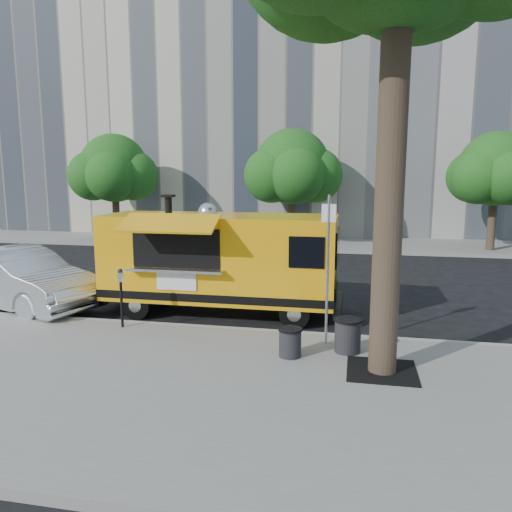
# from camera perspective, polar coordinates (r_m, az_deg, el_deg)

# --- Properties ---
(ground) EXTENTS (120.00, 120.00, 0.00)m
(ground) POSITION_cam_1_polar(r_m,az_deg,el_deg) (12.07, 0.98, -7.73)
(ground) COLOR black
(ground) RESTS_ON ground
(sidewalk) EXTENTS (60.00, 6.00, 0.15)m
(sidewalk) POSITION_cam_1_polar(r_m,az_deg,el_deg) (8.39, -4.14, -15.19)
(sidewalk) COLOR gray
(sidewalk) RESTS_ON ground
(curb) EXTENTS (60.00, 0.14, 0.16)m
(curb) POSITION_cam_1_polar(r_m,az_deg,el_deg) (11.17, 0.11, -8.75)
(curb) COLOR #999993
(curb) RESTS_ON ground
(far_sidewalk) EXTENTS (60.00, 5.00, 0.15)m
(far_sidewalk) POSITION_cam_1_polar(r_m,az_deg,el_deg) (25.17, 6.55, 1.47)
(far_sidewalk) COLOR gray
(far_sidewalk) RESTS_ON ground
(building_left) EXTENTS (22.00, 14.00, 24.00)m
(building_left) POSITION_cam_1_polar(r_m,az_deg,el_deg) (35.83, -5.74, 23.08)
(building_left) COLOR beige
(building_left) RESTS_ON ground
(tree_well) EXTENTS (1.20, 1.20, 0.02)m
(tree_well) POSITION_cam_1_polar(r_m,az_deg,el_deg) (9.21, 14.17, -12.60)
(tree_well) COLOR black
(tree_well) RESTS_ON sidewalk
(far_tree_a) EXTENTS (3.42, 3.42, 5.36)m
(far_tree_a) POSITION_cam_1_polar(r_m,az_deg,el_deg) (26.54, -15.91, 9.60)
(far_tree_a) COLOR #33261C
(far_tree_a) RESTS_ON far_sidewalk
(far_tree_b) EXTENTS (3.60, 3.60, 5.50)m
(far_tree_b) POSITION_cam_1_polar(r_m,az_deg,el_deg) (24.23, 4.16, 10.11)
(far_tree_b) COLOR #33261C
(far_tree_b) RESTS_ON far_sidewalk
(far_tree_c) EXTENTS (3.24, 3.24, 5.21)m
(far_tree_c) POSITION_cam_1_polar(r_m,az_deg,el_deg) (24.46, 25.73, 8.93)
(far_tree_c) COLOR #33261C
(far_tree_c) RESTS_ON far_sidewalk
(sign_post) EXTENTS (0.28, 0.06, 3.00)m
(sign_post) POSITION_cam_1_polar(r_m,az_deg,el_deg) (9.95, 8.20, -0.59)
(sign_post) COLOR silver
(sign_post) RESTS_ON sidewalk
(parking_meter) EXTENTS (0.11, 0.11, 1.33)m
(parking_meter) POSITION_cam_1_polar(r_m,az_deg,el_deg) (11.50, -15.17, -3.87)
(parking_meter) COLOR black
(parking_meter) RESTS_ON sidewalk
(food_truck) EXTENTS (6.12, 2.81, 3.00)m
(food_truck) POSITION_cam_1_polar(r_m,az_deg,el_deg) (12.56, -4.29, -0.44)
(food_truck) COLOR #FFAA0D
(food_truck) RESTS_ON ground
(sedan) EXTENTS (5.16, 3.22, 1.60)m
(sedan) POSITION_cam_1_polar(r_m,az_deg,el_deg) (14.62, -25.53, -2.37)
(sedan) COLOR silver
(sedan) RESTS_ON ground
(trash_bin_left) EXTENTS (0.46, 0.46, 0.55)m
(trash_bin_left) POSITION_cam_1_polar(r_m,az_deg,el_deg) (9.53, 3.92, -9.70)
(trash_bin_left) COLOR black
(trash_bin_left) RESTS_ON sidewalk
(trash_bin_right) EXTENTS (0.55, 0.55, 0.65)m
(trash_bin_right) POSITION_cam_1_polar(r_m,az_deg,el_deg) (9.89, 10.44, -8.79)
(trash_bin_right) COLOR black
(trash_bin_right) RESTS_ON sidewalk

